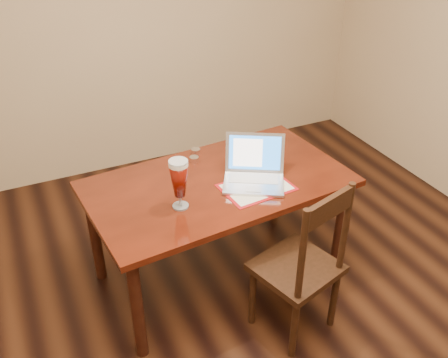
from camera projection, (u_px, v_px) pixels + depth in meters
name	position (u px, v px, depth m)	size (l,w,h in m)	color
room_shell	(279.00, 58.00, 1.89)	(4.51, 5.01, 2.71)	tan
dining_table	(219.00, 192.00, 3.09)	(1.66, 1.03, 1.04)	#52180B
dining_chair	(301.00, 266.00, 2.79)	(0.53, 0.52, 1.02)	black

